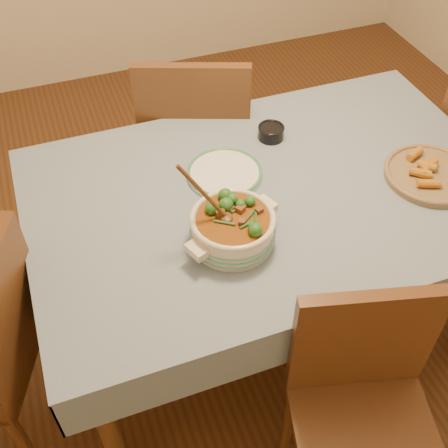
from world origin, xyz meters
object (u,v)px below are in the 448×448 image
object	(u,v)px
condiment_bowl	(271,132)
stew_casserole	(233,226)
fried_plate	(431,173)
chair_far	(196,138)
white_plate	(225,173)
chair_near	(363,404)
dining_table	(270,209)

from	to	relation	value
condiment_bowl	stew_casserole	bearing A→B (deg)	-126.01
fried_plate	chair_far	distance (m)	1.01
white_plate	chair_near	size ratio (longest dim) A/B	0.38
chair_near	fried_plate	bearing A→B (deg)	60.78
white_plate	chair_far	world-z (taller)	chair_far
condiment_bowl	chair_far	world-z (taller)	chair_far
dining_table	condiment_bowl	distance (m)	0.32
dining_table	chair_near	distance (m)	0.73
fried_plate	chair_near	world-z (taller)	chair_near
condiment_bowl	chair_near	bearing A→B (deg)	-96.64
stew_casserole	condiment_bowl	distance (m)	0.56
white_plate	condiment_bowl	bearing A→B (deg)	31.17
chair_far	condiment_bowl	bearing A→B (deg)	139.43
dining_table	fried_plate	world-z (taller)	fried_plate
dining_table	stew_casserole	world-z (taller)	stew_casserole
fried_plate	chair_near	distance (m)	0.84
chair_near	stew_casserole	bearing A→B (deg)	126.19
stew_casserole	fried_plate	bearing A→B (deg)	3.19
condiment_bowl	chair_far	distance (m)	0.46
stew_casserole	chair_far	world-z (taller)	stew_casserole
dining_table	fried_plate	xyz separation A→B (m)	(0.55, -0.13, 0.11)
dining_table	condiment_bowl	bearing A→B (deg)	67.40
dining_table	fried_plate	distance (m)	0.58
dining_table	chair_far	distance (m)	0.64
condiment_bowl	dining_table	bearing A→B (deg)	-112.60
condiment_bowl	white_plate	bearing A→B (deg)	-148.83
stew_casserole	chair_near	world-z (taller)	stew_casserole
stew_casserole	chair_far	distance (m)	0.86
dining_table	fried_plate	size ratio (longest dim) A/B	4.34
dining_table	chair_near	xyz separation A→B (m)	(-0.00, -0.71, -0.15)
condiment_bowl	chair_near	distance (m)	1.03
condiment_bowl	chair_far	bearing A→B (deg)	118.83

